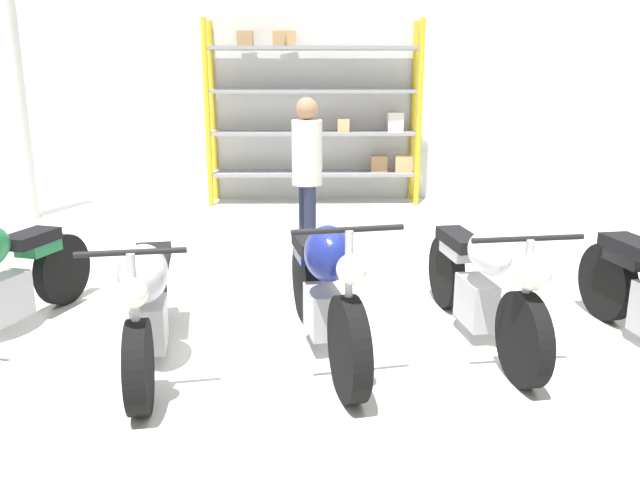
{
  "coord_description": "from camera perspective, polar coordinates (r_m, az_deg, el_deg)",
  "views": [
    {
      "loc": [
        -0.08,
        -4.42,
        1.97
      ],
      "look_at": [
        0.0,
        0.4,
        0.7
      ],
      "focal_mm": 35.0,
      "sensor_mm": 36.0,
      "label": 1
    }
  ],
  "objects": [
    {
      "name": "support_pillar",
      "position": [
        9.72,
        -26.16,
        12.3
      ],
      "size": [
        0.28,
        0.28,
        3.6
      ],
      "color": "silver",
      "rests_on": "ground_plane"
    },
    {
      "name": "ground_plane",
      "position": [
        4.84,
        0.08,
        -9.26
      ],
      "size": [
        30.0,
        30.0,
        0.0
      ],
      "primitive_type": "plane",
      "color": "silver"
    },
    {
      "name": "motorcycle_silver",
      "position": [
        4.51,
        -15.52,
        -5.25
      ],
      "size": [
        0.67,
        1.95,
        1.0
      ],
      "rotation": [
        0.0,
        0.0,
        -1.41
      ],
      "color": "black",
      "rests_on": "ground_plane"
    },
    {
      "name": "motorcycle_blue",
      "position": [
        4.47,
        0.44,
        -4.44
      ],
      "size": [
        0.73,
        2.04,
        1.1
      ],
      "rotation": [
        0.0,
        0.0,
        -1.37
      ],
      "color": "black",
      "rests_on": "ground_plane"
    },
    {
      "name": "motorcycle_white",
      "position": [
        4.85,
        14.55,
        -3.76
      ],
      "size": [
        0.74,
        2.09,
        1.0
      ],
      "rotation": [
        0.0,
        0.0,
        -1.44
      ],
      "color": "black",
      "rests_on": "ground_plane"
    },
    {
      "name": "shelving_rack",
      "position": [
        9.92,
        -0.1,
        11.74
      ],
      "size": [
        3.3,
        0.63,
        2.8
      ],
      "color": "gold",
      "rests_on": "ground_plane"
    },
    {
      "name": "person_browsing",
      "position": [
        6.61,
        -1.19,
        6.71
      ],
      "size": [
        0.4,
        0.4,
        1.76
      ],
      "rotation": [
        0.0,
        0.0,
        3.45
      ],
      "color": "#1E2338",
      "rests_on": "ground_plane"
    },
    {
      "name": "back_wall",
      "position": [
        10.27,
        -0.52,
        13.81
      ],
      "size": [
        30.0,
        0.08,
        3.6
      ],
      "color": "silver",
      "rests_on": "ground_plane"
    }
  ]
}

